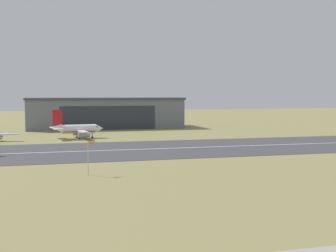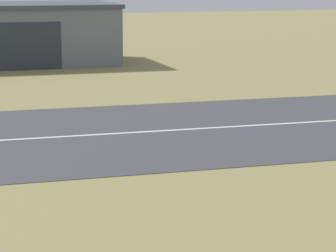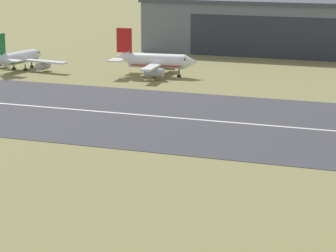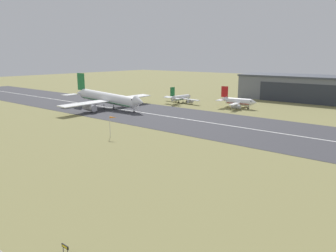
{
  "view_description": "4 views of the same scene",
  "coord_description": "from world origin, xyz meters",
  "views": [
    {
      "loc": [
        -62.58,
        -5.1,
        15.51
      ],
      "look_at": [
        -30.77,
        107.97,
        7.31
      ],
      "focal_mm": 50.0,
      "sensor_mm": 36.0,
      "label": 1
    },
    {
      "loc": [
        -40.06,
        22.81,
        20.46
      ],
      "look_at": [
        -19.18,
        92.22,
        6.44
      ],
      "focal_mm": 85.0,
      "sensor_mm": 36.0,
      "label": 2
    },
    {
      "loc": [
        13.25,
        4.74,
        27.17
      ],
      "look_at": [
        -19.43,
        88.89,
        6.46
      ],
      "focal_mm": 85.0,
      "sensor_mm": 36.0,
      "label": 3
    },
    {
      "loc": [
        21.92,
        19.69,
        24.52
      ],
      "look_at": [
        -34.42,
        88.43,
        5.17
      ],
      "focal_mm": 35.0,
      "sensor_mm": 36.0,
      "label": 4
    }
  ],
  "objects": [
    {
      "name": "runway_strip",
      "position": [
        0.0,
        120.84,
        0.03
      ],
      "size": [
        490.46,
        42.79,
        0.06
      ],
      "primitive_type": "cube",
      "color": "#3D3D42",
      "rests_on": "ground_plane"
    },
    {
      "name": "runway_centreline",
      "position": [
        0.0,
        120.84,
        0.07
      ],
      "size": [
        441.42,
        0.7,
        0.01
      ],
      "primitive_type": "cube",
      "color": "silver",
      "rests_on": "runway_strip"
    },
    {
      "name": "airplane_parked_centre",
      "position": [
        -49.08,
        158.02,
        3.17
      ],
      "size": [
        18.48,
        20.05,
        9.95
      ],
      "color": "white",
      "rests_on": "ground_plane"
    },
    {
      "name": "hangar_building",
      "position": [
        -33.25,
        206.33,
        6.83
      ],
      "size": [
        68.9,
        28.3,
        13.63
      ],
      "color": "slate",
      "rests_on": "ground_plane"
    },
    {
      "name": "windsock_pole",
      "position": [
        -52.38,
        84.07,
        5.71
      ],
      "size": [
        2.34,
        1.46,
        6.4
      ],
      "color": "#B7B7BC",
      "rests_on": "ground_plane"
    }
  ]
}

